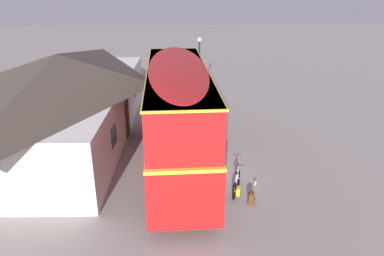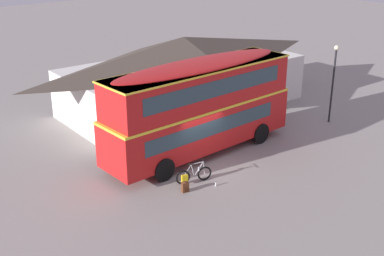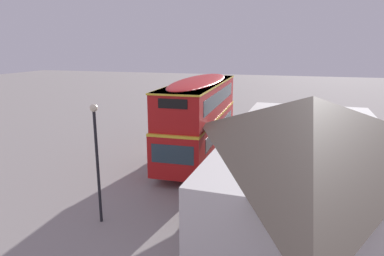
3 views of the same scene
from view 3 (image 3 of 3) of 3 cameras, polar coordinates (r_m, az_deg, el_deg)
ground_plane at (r=22.21m, az=-1.20°, el=-3.70°), size 120.00×120.00×0.00m
double_decker_bus at (r=20.34m, az=1.30°, el=2.37°), size 10.63×2.82×4.79m
touring_bicycle at (r=23.73m, az=-2.54°, el=-1.64°), size 1.66×0.68×1.01m
backpack_on_ground at (r=24.62m, az=-2.91°, el=-1.34°), size 0.34×0.31×0.50m
water_bottle_clear_plastic at (r=23.58m, az=-5.08°, el=-2.47°), size 0.07×0.07×0.21m
pub_building at (r=15.99m, az=19.07°, el=-2.79°), size 15.60×7.76×4.53m
street_lamp at (r=13.01m, az=-15.71°, el=-3.76°), size 0.28×0.28×4.60m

